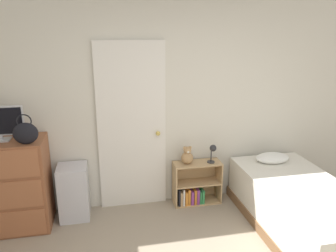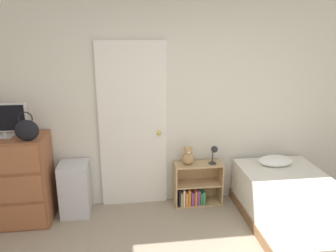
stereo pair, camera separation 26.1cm
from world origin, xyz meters
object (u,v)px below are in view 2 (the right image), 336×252
Objects in this scene: desk_lamp at (214,152)px; bed at (301,213)px; handbag at (27,130)px; bookshelf at (195,188)px; tv at (3,120)px; dresser at (14,180)px; teddy_bear at (188,157)px; storage_bin at (75,189)px.

bed is (0.77, -0.80, -0.44)m from desk_lamp.
handbag reaches higher than desk_lamp.
bed is (0.99, -0.83, 0.06)m from bookshelf.
tv reaches higher than desk_lamp.
dresser is at bearing -176.62° from bookshelf.
teddy_bear is 0.97× the size of desk_lamp.
tv is (-0.03, 0.02, 0.72)m from dresser.
storage_bin is 2.74× the size of desk_lamp.
dresser is at bearing 167.30° from bed.
teddy_bear is at bearing -178.76° from bookshelf.
dresser is 4.51× the size of teddy_bear.
desk_lamp reaches higher than bookshelf.
storage_bin is at bearing -178.15° from teddy_bear.
tv reaches higher than storage_bin.
desk_lamp is 0.12× the size of bed.
dresser is at bearing -177.84° from desk_lamp.
handbag is 0.52× the size of bookshelf.
tv reaches higher than bookshelf.
teddy_bear is (1.79, 0.28, -0.51)m from handbag.
desk_lamp reaches higher than storage_bin.
bed is (3.13, -0.71, -0.24)m from dresser.
bookshelf is at bearing 1.81° from storage_bin.
teddy_bear is 0.12× the size of bed.
handbag is 1.33× the size of desk_lamp.
bookshelf is at bearing 8.57° from handbag.
bed reaches higher than bookshelf.
handbag reaches higher than bed.
handbag is 2.13m from bookshelf.
dresser is 0.68m from storage_bin.
bookshelf is at bearing 2.87° from tv.
dresser is 2.37m from desk_lamp.
dresser is at bearing -173.06° from storage_bin.
teddy_bear is at bearing 8.96° from handbag.
bed is at bearing -10.79° from handbag.
teddy_bear is (-0.10, -0.00, 0.44)m from bookshelf.
dresser is 0.72m from tv.
desk_lamp is at bearing 2.16° from dresser.
tv reaches higher than handbag.
handbag is 0.49× the size of storage_bin.
handbag is at bearing 169.21° from bed.
dresser is 0.71m from handbag.
desk_lamp is at bearing 134.02° from bed.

